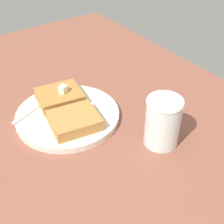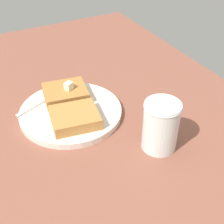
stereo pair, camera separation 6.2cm
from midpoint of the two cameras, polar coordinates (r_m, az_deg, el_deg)
The scene contains 7 objects.
table_surface at distance 71.88cm, azimuth -11.14°, elevation -0.75°, with size 94.19×94.19×2.56cm, color brown.
plate at distance 68.50cm, azimuth -4.99°, elevation -0.04°, with size 22.34×22.34×1.40cm.
toast_slice_left at distance 71.10cm, azimuth -5.98°, elevation 3.25°, with size 8.34×9.52×2.44cm, color #AB7336.
toast_slice_middle at distance 63.86cm, azimuth -4.06°, elevation -1.12°, with size 8.34×9.52×2.44cm, color #B47B3C.
butter_pat_primary at distance 69.96cm, azimuth -5.41°, elevation 4.69°, with size 1.67×1.51×1.67cm, color #F8F0C6.
fork at distance 71.84cm, azimuth -9.10°, elevation 2.34°, with size 7.46×15.33×0.36cm.
syrup_jar at distance 59.44cm, azimuth 11.82°, elevation -2.98°, with size 6.99×6.99×10.04cm.
Camera 2 is at (57.17, -11.01, 44.81)cm, focal length 50.00 mm.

